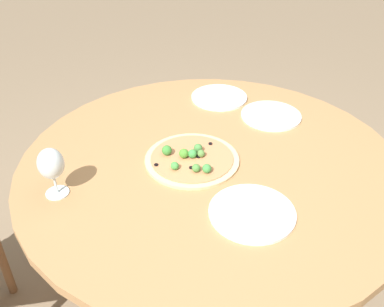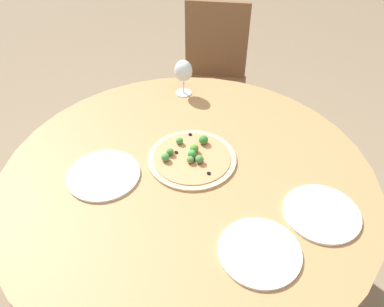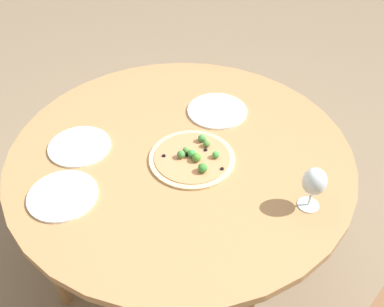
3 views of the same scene
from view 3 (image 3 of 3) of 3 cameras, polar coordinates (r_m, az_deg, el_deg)
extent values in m
plane|color=#847056|center=(2.21, -1.20, -13.94)|extent=(12.00, 12.00, 0.00)
cylinder|color=#A87A4C|center=(1.67, -1.55, 0.01)|extent=(1.33, 1.33, 0.03)
cylinder|color=#A87A4C|center=(2.14, 13.40, -3.31)|extent=(0.05, 0.05, 0.70)
cylinder|color=#A87A4C|center=(1.89, -18.51, -12.86)|extent=(0.05, 0.05, 0.70)
cylinder|color=#A87A4C|center=(2.33, -6.59, 2.19)|extent=(0.05, 0.05, 0.70)
cylinder|color=#DBBC89|center=(1.62, 0.00, -0.66)|extent=(0.33, 0.33, 0.01)
cylinder|color=tan|center=(1.61, 0.00, -0.48)|extent=(0.29, 0.29, 0.00)
sphere|color=#449441|center=(1.60, 3.20, -0.15)|extent=(0.03, 0.03, 0.03)
sphere|color=#4A833B|center=(1.65, 1.96, 1.33)|extent=(0.03, 0.03, 0.03)
sphere|color=#3B8233|center=(1.54, 1.44, -1.94)|extent=(0.04, 0.04, 0.04)
sphere|color=#46823E|center=(1.60, -1.46, -0.12)|extent=(0.03, 0.03, 0.03)
sphere|color=#408A41|center=(1.67, 1.33, 2.06)|extent=(0.03, 0.03, 0.03)
sphere|color=#4B8D2F|center=(1.58, 0.62, -0.52)|extent=(0.03, 0.03, 0.03)
sphere|color=green|center=(1.60, -0.02, 0.01)|extent=(0.03, 0.03, 0.03)
sphere|color=#53823C|center=(1.62, -0.80, 0.45)|extent=(0.03, 0.03, 0.03)
cylinder|color=black|center=(1.64, 1.81, 0.47)|extent=(0.01, 0.01, 0.00)
cylinder|color=black|center=(1.61, -3.78, -0.30)|extent=(0.01, 0.01, 0.00)
cylinder|color=black|center=(1.61, 0.00, -0.37)|extent=(0.01, 0.01, 0.00)
cylinder|color=black|center=(1.62, -0.50, 0.04)|extent=(0.01, 0.01, 0.00)
cylinder|color=black|center=(1.61, -0.67, -0.23)|extent=(0.01, 0.01, 0.00)
cylinder|color=black|center=(1.56, 4.03, -2.05)|extent=(0.01, 0.01, 0.00)
cylinder|color=silver|center=(1.51, 15.23, -6.62)|extent=(0.07, 0.07, 0.00)
cylinder|color=silver|center=(1.49, 15.45, -5.79)|extent=(0.01, 0.01, 0.06)
ellipsoid|color=silver|center=(1.43, 16.02, -3.62)|extent=(0.08, 0.08, 0.10)
cylinder|color=white|center=(1.73, -14.77, 0.93)|extent=(0.24, 0.24, 0.01)
cylinder|color=white|center=(1.85, 3.37, 5.71)|extent=(0.26, 0.26, 0.01)
cylinder|color=white|center=(1.55, -16.86, -5.38)|extent=(0.24, 0.24, 0.01)
camera|label=1|loc=(2.16, 31.23, 30.75)|focal=40.00mm
camera|label=2|loc=(1.97, -30.29, 32.62)|focal=35.00mm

